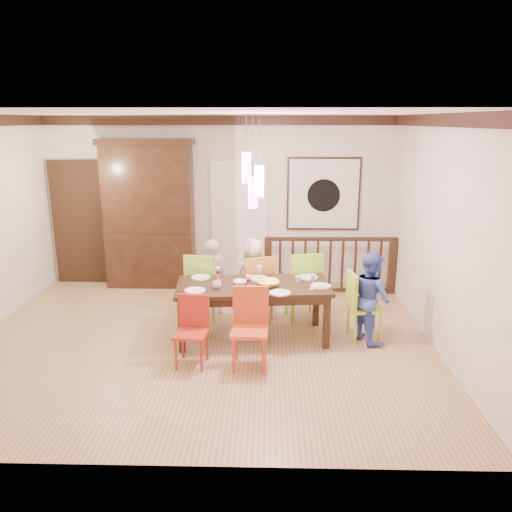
{
  "coord_description": "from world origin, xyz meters",
  "views": [
    {
      "loc": [
        0.86,
        -6.07,
        2.81
      ],
      "look_at": [
        0.7,
        0.31,
        1.08
      ],
      "focal_mm": 35.0,
      "sensor_mm": 36.0,
      "label": 1
    }
  ],
  "objects_px": {
    "dining_table": "(253,291)",
    "person_far_left": "(212,277)",
    "person_end_right": "(371,297)",
    "china_hutch": "(149,214)",
    "balustrade": "(330,264)",
    "chair_end_right": "(365,302)",
    "person_far_mid": "(253,277)",
    "chair_far_left": "(204,280)"
  },
  "relations": [
    {
      "from": "dining_table",
      "to": "person_end_right",
      "type": "distance_m",
      "value": 1.53
    },
    {
      "from": "person_far_left",
      "to": "person_end_right",
      "type": "xyz_separation_m",
      "value": [
        2.16,
        -0.86,
        0.02
      ]
    },
    {
      "from": "dining_table",
      "to": "balustrade",
      "type": "bearing_deg",
      "value": 51.35
    },
    {
      "from": "dining_table",
      "to": "balustrade",
      "type": "xyz_separation_m",
      "value": [
        1.23,
        1.85,
        -0.16
      ]
    },
    {
      "from": "person_far_left",
      "to": "person_far_mid",
      "type": "relative_size",
      "value": 0.99
    },
    {
      "from": "person_far_left",
      "to": "balustrade",
      "type": "bearing_deg",
      "value": -174.3
    },
    {
      "from": "chair_far_left",
      "to": "balustrade",
      "type": "distance_m",
      "value": 2.27
    },
    {
      "from": "chair_end_right",
      "to": "person_end_right",
      "type": "height_order",
      "value": "person_end_right"
    },
    {
      "from": "china_hutch",
      "to": "person_end_right",
      "type": "height_order",
      "value": "china_hutch"
    },
    {
      "from": "dining_table",
      "to": "person_far_left",
      "type": "distance_m",
      "value": 1.04
    },
    {
      "from": "china_hutch",
      "to": "person_far_mid",
      "type": "distance_m",
      "value": 2.36
    },
    {
      "from": "chair_far_left",
      "to": "china_hutch",
      "type": "relative_size",
      "value": 0.39
    },
    {
      "from": "dining_table",
      "to": "person_far_mid",
      "type": "distance_m",
      "value": 0.86
    },
    {
      "from": "dining_table",
      "to": "chair_end_right",
      "type": "distance_m",
      "value": 1.48
    },
    {
      "from": "chair_far_left",
      "to": "chair_end_right",
      "type": "xyz_separation_m",
      "value": [
        2.21,
        -0.72,
        -0.04
      ]
    },
    {
      "from": "person_end_right",
      "to": "chair_end_right",
      "type": "bearing_deg",
      "value": 42.22
    },
    {
      "from": "dining_table",
      "to": "person_end_right",
      "type": "height_order",
      "value": "person_end_right"
    },
    {
      "from": "dining_table",
      "to": "person_far_left",
      "type": "height_order",
      "value": "person_far_left"
    },
    {
      "from": "dining_table",
      "to": "balustrade",
      "type": "distance_m",
      "value": 2.23
    },
    {
      "from": "dining_table",
      "to": "person_end_right",
      "type": "bearing_deg",
      "value": -6.38
    },
    {
      "from": "chair_end_right",
      "to": "china_hutch",
      "type": "distance_m",
      "value": 4.05
    },
    {
      "from": "chair_far_left",
      "to": "person_far_left",
      "type": "xyz_separation_m",
      "value": [
        0.11,
        0.11,
        0.01
      ]
    },
    {
      "from": "chair_end_right",
      "to": "person_far_mid",
      "type": "distance_m",
      "value": 1.73
    },
    {
      "from": "chair_end_right",
      "to": "person_end_right",
      "type": "distance_m",
      "value": 0.09
    },
    {
      "from": "china_hutch",
      "to": "chair_end_right",
      "type": "bearing_deg",
      "value": -33.62
    },
    {
      "from": "china_hutch",
      "to": "chair_far_left",
      "type": "bearing_deg",
      "value": -53.24
    },
    {
      "from": "chair_end_right",
      "to": "person_far_mid",
      "type": "height_order",
      "value": "person_far_mid"
    },
    {
      "from": "person_far_left",
      "to": "chair_end_right",
      "type": "bearing_deg",
      "value": 135.1
    },
    {
      "from": "balustrade",
      "to": "person_far_left",
      "type": "height_order",
      "value": "person_far_left"
    },
    {
      "from": "chair_end_right",
      "to": "person_far_mid",
      "type": "xyz_separation_m",
      "value": [
        -1.5,
        0.86,
        0.05
      ]
    },
    {
      "from": "chair_end_right",
      "to": "chair_far_left",
      "type": "bearing_deg",
      "value": 65.8
    },
    {
      "from": "dining_table",
      "to": "china_hutch",
      "type": "xyz_separation_m",
      "value": [
        -1.85,
        2.2,
        0.61
      ]
    },
    {
      "from": "person_end_right",
      "to": "chair_far_left",
      "type": "bearing_deg",
      "value": 48.79
    },
    {
      "from": "china_hutch",
      "to": "balustrade",
      "type": "height_order",
      "value": "china_hutch"
    },
    {
      "from": "china_hutch",
      "to": "balustrade",
      "type": "bearing_deg",
      "value": -6.42
    },
    {
      "from": "dining_table",
      "to": "china_hutch",
      "type": "relative_size",
      "value": 0.81
    },
    {
      "from": "chair_far_left",
      "to": "person_end_right",
      "type": "distance_m",
      "value": 2.39
    },
    {
      "from": "person_far_mid",
      "to": "chair_far_left",
      "type": "bearing_deg",
      "value": -8.46
    },
    {
      "from": "balustrade",
      "to": "chair_end_right",
      "type": "bearing_deg",
      "value": -83.46
    },
    {
      "from": "chair_far_left",
      "to": "balustrade",
      "type": "relative_size",
      "value": 0.45
    },
    {
      "from": "person_far_mid",
      "to": "dining_table",
      "type": "bearing_deg",
      "value": 72.36
    },
    {
      "from": "china_hutch",
      "to": "dining_table",
      "type": "bearing_deg",
      "value": -49.96
    }
  ]
}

